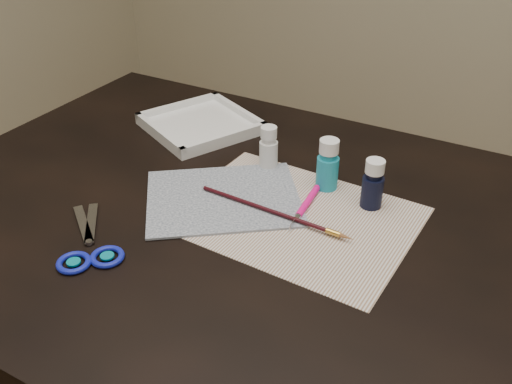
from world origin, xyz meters
The scene contains 10 objects.
table centered at (0.00, 0.00, 0.38)m, with size 1.30×0.90×0.75m, color black.
paper centered at (0.06, 0.03, 0.75)m, with size 0.40×0.31×0.00m, color silver.
canvas centered at (-0.08, 0.02, 0.75)m, with size 0.28×0.22×0.00m, color #111E34.
paint_bottle_white centered at (-0.06, 0.16, 0.79)m, with size 0.04×0.04×0.09m, color silver.
paint_bottle_cyan centered at (0.07, 0.15, 0.80)m, with size 0.04×0.04×0.10m, color teal.
paint_bottle_navy centered at (0.16, 0.13, 0.80)m, with size 0.04×0.04×0.09m, color black.
paintbrush centered at (0.03, 0.01, 0.76)m, with size 0.30×0.01×0.01m, color black, non-canonical shape.
craft_knife centered at (0.07, 0.05, 0.76)m, with size 0.15×0.01×0.01m, color #FF1084, non-canonical shape.
scissors centered at (-0.22, -0.20, 0.76)m, with size 0.21×0.11×0.01m, color silver, non-canonical shape.
palette_tray centered at (-0.28, 0.24, 0.76)m, with size 0.22×0.22×0.03m, color white.
Camera 1 is at (0.40, -0.72, 1.32)m, focal length 40.00 mm.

